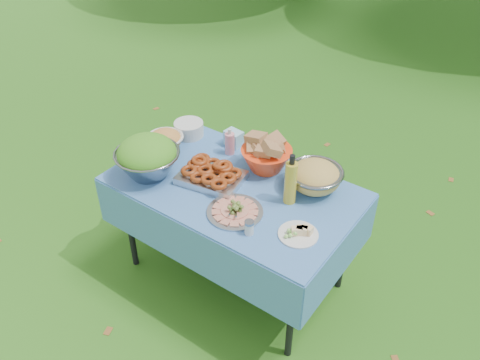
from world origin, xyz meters
name	(u,v)px	position (x,y,z in m)	size (l,w,h in m)	color
ground	(235,274)	(0.00, 0.00, 0.00)	(80.00, 80.00, 0.00)	#123C0B
picnic_table	(234,233)	(0.00, 0.00, 0.38)	(1.46, 0.86, 0.76)	#7AA7EB
salad_bowl	(147,157)	(-0.49, -0.21, 0.89)	(0.39, 0.39, 0.26)	gray
pasta_bowl_white	(165,140)	(-0.60, 0.07, 0.83)	(0.23, 0.23, 0.13)	silver
plate_stack	(189,129)	(-0.58, 0.28, 0.81)	(0.20, 0.20, 0.10)	silver
wipes_box	(234,138)	(-0.26, 0.36, 0.81)	(0.11, 0.08, 0.10)	#96D6ED
sanitizer_bottle	(230,141)	(-0.23, 0.27, 0.85)	(0.06, 0.06, 0.18)	pink
bread_bowl	(266,154)	(0.06, 0.26, 0.87)	(0.32, 0.32, 0.21)	#F94017
pasta_bowl_steel	(315,176)	(0.40, 0.26, 0.85)	(0.33, 0.33, 0.17)	gray
fried_tray	(211,175)	(-0.14, -0.04, 0.81)	(0.38, 0.27, 0.09)	#B7B8BC
charcuterie_platter	(235,208)	(0.15, -0.19, 0.80)	(0.32, 0.32, 0.07)	#9DA1A5
oil_bottle	(291,179)	(0.34, 0.07, 0.92)	(0.07, 0.07, 0.32)	gold
cheese_plate	(298,231)	(0.53, -0.14, 0.79)	(0.21, 0.21, 0.06)	silver
shaker	(249,227)	(0.31, -0.28, 0.80)	(0.05, 0.05, 0.08)	silver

